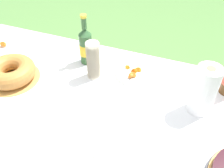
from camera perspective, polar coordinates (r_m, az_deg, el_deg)
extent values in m
cube|color=brown|center=(1.25, -5.50, -5.38)|extent=(1.87, 1.01, 0.03)
cylinder|color=brown|center=(2.16, -21.15, 2.71)|extent=(0.06, 0.06, 0.67)
cube|color=white|center=(1.23, -5.56, -4.75)|extent=(1.88, 1.02, 0.00)
cube|color=white|center=(1.62, 2.15, 6.19)|extent=(1.88, 0.00, 0.10)
cylinder|color=tan|center=(1.47, -21.69, 1.24)|extent=(0.29, 0.29, 0.01)
torus|color=#AD7033|center=(1.44, -22.17, 2.73)|extent=(0.26, 0.26, 0.09)
cylinder|color=beige|center=(1.36, -4.20, 3.38)|extent=(0.07, 0.07, 0.09)
cylinder|color=beige|center=(1.35, -4.23, 3.82)|extent=(0.07, 0.07, 0.09)
cylinder|color=beige|center=(1.34, -4.25, 4.25)|extent=(0.07, 0.07, 0.09)
cylinder|color=beige|center=(1.33, -4.28, 4.70)|extent=(0.07, 0.07, 0.09)
cylinder|color=beige|center=(1.32, -4.31, 5.15)|extent=(0.07, 0.07, 0.09)
cylinder|color=beige|center=(1.32, -4.34, 5.60)|extent=(0.07, 0.07, 0.09)
cylinder|color=beige|center=(1.31, -4.37, 6.06)|extent=(0.07, 0.07, 0.09)
cylinder|color=beige|center=(1.30, -4.40, 6.52)|extent=(0.07, 0.07, 0.09)
cylinder|color=beige|center=(1.29, -4.43, 6.99)|extent=(0.07, 0.07, 0.09)
cylinder|color=beige|center=(1.29, -4.46, 7.47)|extent=(0.07, 0.07, 0.09)
torus|color=beige|center=(1.26, -4.57, 9.25)|extent=(0.07, 0.07, 0.01)
cylinder|color=#2D562D|center=(1.44, -5.97, 8.05)|extent=(0.07, 0.07, 0.18)
cylinder|color=yellow|center=(1.45, -5.96, 7.93)|extent=(0.07, 0.07, 0.07)
cone|color=#2D562D|center=(1.39, -6.29, 11.79)|extent=(0.07, 0.07, 0.04)
cylinder|color=#2D562D|center=(1.36, -6.45, 13.63)|extent=(0.03, 0.03, 0.06)
cylinder|color=gold|center=(1.34, -6.58, 15.15)|extent=(0.03, 0.03, 0.02)
cylinder|color=white|center=(1.39, 5.01, 2.34)|extent=(0.21, 0.21, 0.01)
torus|color=white|center=(1.39, 5.03, 2.59)|extent=(0.21, 0.21, 0.01)
cone|color=#BC561C|center=(1.37, 4.57, 2.16)|extent=(0.03, 0.03, 0.04)
cone|color=#AC6714|center=(1.40, 6.18, 3.57)|extent=(0.04, 0.04, 0.03)
cone|color=#BE680C|center=(1.39, 5.04, 3.09)|extent=(0.04, 0.04, 0.04)
cone|color=#B56A12|center=(1.42, 3.77, 4.06)|extent=(0.04, 0.03, 0.03)
cone|color=#D04C0A|center=(1.37, 5.04, 3.23)|extent=(0.05, 0.05, 0.03)
cone|color=#C8641F|center=(1.34, 4.07, 2.14)|extent=(0.05, 0.05, 0.04)
cone|color=#C16A21|center=(1.35, 5.03, 2.40)|extent=(0.06, 0.06, 0.04)
cone|color=#AE5C18|center=(1.73, -23.57, 8.58)|extent=(0.06, 0.05, 0.05)
cylinder|color=white|center=(1.19, 20.30, -1.36)|extent=(0.11, 0.11, 0.25)
cylinder|color=#9E7A56|center=(1.11, 21.78, 3.33)|extent=(0.04, 0.04, 0.00)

